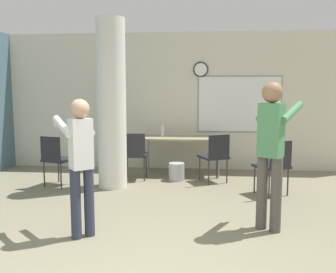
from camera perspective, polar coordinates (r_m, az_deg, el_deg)
The scene contains 11 objects.
wall_back at distance 7.80m, azimuth 0.94°, elevation 5.35°, with size 8.00×0.15×2.80m.
support_pillar at distance 6.30m, azimuth -8.59°, elevation 4.86°, with size 0.48×0.48×2.80m.
folding_table at distance 7.32m, azimuth 2.13°, elevation -0.48°, with size 1.53×0.71×0.72m.
bottle_on_table at distance 7.37m, azimuth -0.83°, elevation 0.74°, with size 0.06×0.06×0.26m.
waste_bin at distance 6.85m, azimuth 1.31°, elevation -5.37°, with size 0.29×0.29×0.32m.
chair_near_pillar at distance 6.64m, azimuth -16.67°, elevation -2.98°, with size 0.56×0.56×0.87m.
chair_mid_room at distance 6.03m, azimuth 15.93°, elevation -3.95°, with size 0.60×0.60×0.87m.
chair_table_left at distance 6.84m, azimuth -5.06°, elevation -2.42°, with size 0.46×0.46×0.87m.
chair_table_right at distance 6.66m, azimuth 7.22°, elevation -2.70°, with size 0.59×0.59×0.87m.
person_playing_side at distance 4.47m, azimuth 15.51°, elevation -1.15°, with size 0.61×0.71×1.73m.
person_playing_front at distance 4.22m, azimuth -13.22°, elevation -3.04°, with size 0.57×0.61×1.54m.
Camera 1 is at (0.57, -2.72, 1.64)m, focal length 40.00 mm.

